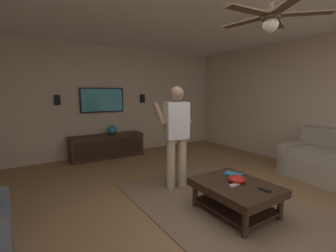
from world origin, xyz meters
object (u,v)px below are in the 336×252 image
vase_round (112,130)px  wall_speaker_left (142,99)px  bowl (237,179)px  person_standing (176,131)px  media_console (107,146)px  remote_white (235,185)px  remote_black (265,190)px  wall_speaker_right (57,100)px  coffee_table (236,191)px  book (233,175)px  ceiling_fan (271,18)px  tv (102,100)px

vase_round → wall_speaker_left: bearing=-74.9°
bowl → vase_round: bearing=7.4°
person_standing → media_console: bearing=20.6°
bowl → vase_round: 3.46m
bowl → remote_white: bearing=120.6°
remote_black → wall_speaker_right: (4.03, 1.65, 0.97)m
bowl → wall_speaker_left: wall_speaker_left is taller
coffee_table → remote_black: bearing=-161.0°
remote_black → remote_white: bearing=-153.0°
media_console → book: (-3.23, -0.73, 0.14)m
ceiling_fan → remote_black: bearing=-118.5°
vase_round → remote_white: bearing=-174.2°
person_standing → remote_white: 1.26m
person_standing → wall_speaker_left: bearing=-3.6°
media_console → book: bearing=12.7°
book → ceiling_fan: bearing=-28.3°
remote_white → book: 0.35m
wall_speaker_right → vase_round: bearing=-102.9°
wall_speaker_left → wall_speaker_right: 2.06m
bowl → wall_speaker_left: (3.68, -0.50, 0.94)m
remote_black → wall_speaker_right: size_ratio=0.68×
remote_white → vase_round: size_ratio=0.68×
person_standing → book: size_ratio=7.45×
wall_speaker_right → wall_speaker_left: bearing=-90.0°
person_standing → remote_white: bearing=-163.4°
media_console → wall_speaker_left: 1.57m
media_console → bowl: media_console is taller
coffee_table → remote_white: 0.14m
media_console → remote_white: bearing=7.9°
bowl → remote_white: 0.11m
coffee_table → tv: tv is taller
remote_white → ceiling_fan: (-0.27, -0.14, 1.92)m
vase_round → wall_speaker_right: 1.36m
person_standing → remote_black: size_ratio=10.93×
coffee_table → ceiling_fan: 2.06m
coffee_table → wall_speaker_right: 4.15m
coffee_table → media_console: size_ratio=0.59×
bowl → wall_speaker_left: 3.83m
book → ceiling_fan: (-0.52, 0.10, 1.91)m
wall_speaker_right → coffee_table: bearing=-157.4°
person_standing → remote_black: bearing=-157.2°
vase_round → remote_black: bearing=-171.9°
remote_black → vase_round: bearing=-177.2°
remote_black → book: (0.54, -0.06, 0.01)m
remote_black → book: size_ratio=0.68×
vase_round → wall_speaker_left: size_ratio=1.00×
person_standing → bowl: bearing=-158.3°
tv → bowl: bearing=8.9°
media_console → remote_white: size_ratio=11.33×
remote_white → remote_black: 0.34m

